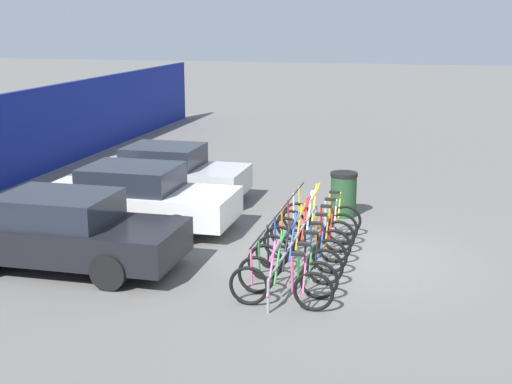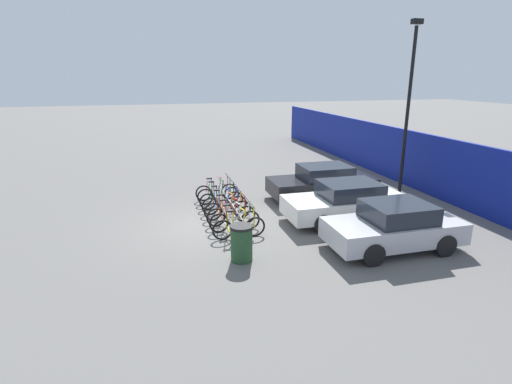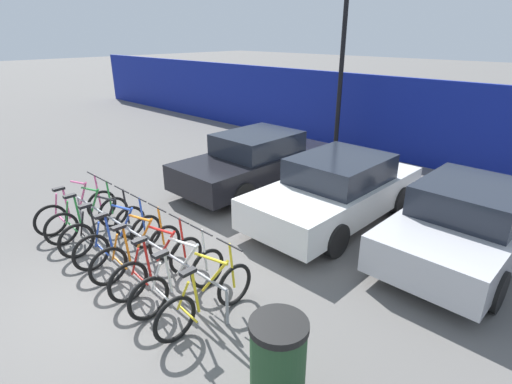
{
  "view_description": "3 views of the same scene",
  "coord_description": "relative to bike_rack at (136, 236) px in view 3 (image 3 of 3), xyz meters",
  "views": [
    {
      "loc": [
        -13.02,
        -1.64,
        4.51
      ],
      "look_at": [
        -0.43,
        1.48,
        1.32
      ],
      "focal_mm": 50.0,
      "sensor_mm": 36.0,
      "label": 1
    },
    {
      "loc": [
        12.9,
        -2.03,
        4.95
      ],
      "look_at": [
        -0.45,
        1.61,
        0.88
      ],
      "focal_mm": 28.0,
      "sensor_mm": 36.0,
      "label": 2
    },
    {
      "loc": [
        5.15,
        -2.26,
        3.78
      ],
      "look_at": [
        0.53,
        2.51,
        1.11
      ],
      "focal_mm": 28.0,
      "sensor_mm": 36.0,
      "label": 3
    }
  ],
  "objects": [
    {
      "name": "ground_plane",
      "position": [
        0.57,
        -0.68,
        -0.5
      ],
      "size": [
        120.0,
        120.0,
        0.0
      ],
      "primitive_type": "plane",
      "color": "#605E5B"
    },
    {
      "name": "hoarding_wall",
      "position": [
        0.57,
        8.82,
        0.77
      ],
      "size": [
        36.0,
        0.16,
        2.53
      ],
      "primitive_type": "cube",
      "color": "navy",
      "rests_on": "ground"
    },
    {
      "name": "bike_rack",
      "position": [
        0.0,
        0.0,
        0.0
      ],
      "size": [
        4.7,
        0.04,
        0.57
      ],
      "color": "gray",
      "rests_on": "ground"
    },
    {
      "name": "bicycle_pink",
      "position": [
        -2.08,
        -0.15,
        -0.12
      ],
      "size": [
        0.68,
        1.71,
        1.05
      ],
      "rotation": [
        0.0,
        0.0,
        -0.04
      ],
      "color": "black",
      "rests_on": "ground"
    },
    {
      "name": "bicycle_green",
      "position": [
        -1.56,
        -0.15,
        -0.12
      ],
      "size": [
        0.68,
        1.71,
        1.05
      ],
      "rotation": [
        0.0,
        0.0,
        -0.01
      ],
      "color": "black",
      "rests_on": "ground"
    },
    {
      "name": "bicycle_black",
      "position": [
        -0.9,
        -0.15,
        -0.12
      ],
      "size": [
        0.68,
        1.71,
        1.05
      ],
      "rotation": [
        0.0,
        0.0,
        -0.0
      ],
      "color": "black",
      "rests_on": "ground"
    },
    {
      "name": "bicycle_blue",
      "position": [
        -0.32,
        -0.15,
        -0.12
      ],
      "size": [
        0.68,
        1.71,
        1.05
      ],
      "rotation": [
        0.0,
        0.0,
        -0.02
      ],
      "color": "black",
      "rests_on": "ground"
    },
    {
      "name": "bicycle_orange",
      "position": [
        0.28,
        -0.15,
        -0.12
      ],
      "size": [
        0.68,
        1.71,
        1.05
      ],
      "rotation": [
        0.0,
        0.0,
        -0.03
      ],
      "color": "black",
      "rests_on": "ground"
    },
    {
      "name": "bicycle_red",
      "position": [
        0.9,
        -0.15,
        -0.12
      ],
      "size": [
        0.68,
        1.71,
        1.05
      ],
      "rotation": [
        0.0,
        0.0,
        0.05
      ],
      "color": "black",
      "rests_on": "ground"
    },
    {
      "name": "bicycle_white",
      "position": [
        1.45,
        -0.15,
        -0.12
      ],
      "size": [
        0.68,
        1.71,
        1.05
      ],
      "rotation": [
        0.0,
        0.0,
        -0.04
      ],
      "color": "black",
      "rests_on": "ground"
    },
    {
      "name": "bicycle_yellow",
      "position": [
        2.08,
        -0.15,
        -0.12
      ],
      "size": [
        0.68,
        1.71,
        1.05
      ],
      "rotation": [
        0.0,
        0.0,
        0.01
      ],
      "color": "black",
      "rests_on": "ground"
    },
    {
      "name": "car_black",
      "position": [
        -1.15,
        4.13,
        0.19
      ],
      "size": [
        1.91,
        4.35,
        1.4
      ],
      "color": "black",
      "rests_on": "ground"
    },
    {
      "name": "car_white",
      "position": [
        1.52,
        3.84,
        0.19
      ],
      "size": [
        1.91,
        4.3,
        1.4
      ],
      "color": "silver",
      "rests_on": "ground"
    },
    {
      "name": "car_silver",
      "position": [
        4.01,
        4.07,
        0.19
      ],
      "size": [
        1.91,
        3.94,
        1.4
      ],
      "color": "#B7B7BC",
      "rests_on": "ground"
    },
    {
      "name": "lamp_post",
      "position": [
        -1.13,
        7.83,
        3.39
      ],
      "size": [
        0.24,
        0.44,
        7.06
      ],
      "color": "black",
      "rests_on": "ground"
    },
    {
      "name": "trash_bin",
      "position": [
        3.62,
        -0.43,
        0.02
      ],
      "size": [
        0.63,
        0.63,
        1.03
      ],
      "color": "#234728",
      "rests_on": "ground"
    }
  ]
}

